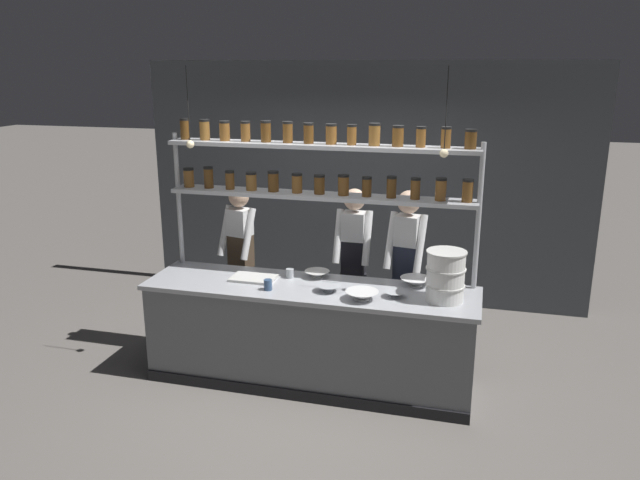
% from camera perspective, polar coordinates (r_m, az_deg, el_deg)
% --- Properties ---
extents(ground_plane, '(40.00, 40.00, 0.00)m').
position_cam_1_polar(ground_plane, '(5.86, -0.91, -12.73)').
color(ground_plane, slate).
extents(back_wall, '(5.34, 0.12, 2.84)m').
position_cam_1_polar(back_wall, '(7.50, 3.82, 5.19)').
color(back_wall, '#4C5156').
rests_on(back_wall, ground_plane).
extents(prep_counter, '(2.94, 0.76, 0.92)m').
position_cam_1_polar(prep_counter, '(5.66, -0.93, -8.65)').
color(prep_counter, slate).
rests_on(prep_counter, ground_plane).
extents(spice_shelf_unit, '(2.83, 0.28, 2.32)m').
position_cam_1_polar(spice_shelf_unit, '(5.55, -0.11, 6.11)').
color(spice_shelf_unit, '#ADAFB5').
rests_on(spice_shelf_unit, ground_plane).
extents(chef_left, '(0.41, 0.33, 1.62)m').
position_cam_1_polar(chef_left, '(6.44, -7.28, -1.20)').
color(chef_left, black).
rests_on(chef_left, ground_plane).
extents(chef_center, '(0.36, 0.29, 1.65)m').
position_cam_1_polar(chef_center, '(6.16, 3.08, -1.72)').
color(chef_center, black).
rests_on(chef_center, ground_plane).
extents(chef_right, '(0.40, 0.32, 1.68)m').
position_cam_1_polar(chef_right, '(5.95, 7.88, -2.24)').
color(chef_right, black).
rests_on(chef_right, ground_plane).
extents(container_stack, '(0.33, 0.33, 0.43)m').
position_cam_1_polar(container_stack, '(5.20, 11.40, -3.24)').
color(container_stack, white).
rests_on(container_stack, prep_counter).
extents(cutting_board, '(0.40, 0.26, 0.02)m').
position_cam_1_polar(cutting_board, '(5.68, -6.11, -3.49)').
color(cutting_board, silver).
rests_on(cutting_board, prep_counter).
extents(prep_bowl_near_left, '(0.21, 0.21, 0.06)m').
position_cam_1_polar(prep_bowl_near_left, '(5.36, 0.77, -4.44)').
color(prep_bowl_near_left, '#B2B7BC').
rests_on(prep_bowl_near_left, prep_counter).
extents(prep_bowl_center_front, '(0.18, 0.18, 0.05)m').
position_cam_1_polar(prep_bowl_center_front, '(5.27, 6.87, -4.96)').
color(prep_bowl_center_front, '#B2B7BC').
rests_on(prep_bowl_center_front, prep_counter).
extents(prep_bowl_center_back, '(0.27, 0.27, 0.07)m').
position_cam_1_polar(prep_bowl_center_back, '(5.55, 8.72, -3.82)').
color(prep_bowl_center_back, white).
rests_on(prep_bowl_center_back, prep_counter).
extents(prep_bowl_near_right, '(0.23, 0.23, 0.06)m').
position_cam_1_polar(prep_bowl_near_right, '(5.70, -0.22, -3.15)').
color(prep_bowl_near_right, silver).
rests_on(prep_bowl_near_right, prep_counter).
extents(prep_bowl_far_left, '(0.28, 0.28, 0.08)m').
position_cam_1_polar(prep_bowl_far_left, '(5.18, 3.86, -5.10)').
color(prep_bowl_far_left, white).
rests_on(prep_bowl_far_left, prep_counter).
extents(serving_cup_front, '(0.07, 0.07, 0.09)m').
position_cam_1_polar(serving_cup_front, '(5.69, -2.77, -3.06)').
color(serving_cup_front, '#B2B7BC').
rests_on(serving_cup_front, prep_counter).
extents(serving_cup_by_board, '(0.07, 0.07, 0.09)m').
position_cam_1_polar(serving_cup_by_board, '(5.40, -4.78, -4.10)').
color(serving_cup_by_board, '#334C70').
rests_on(serving_cup_by_board, prep_counter).
extents(pendant_light_row, '(2.24, 0.07, 0.70)m').
position_cam_1_polar(pendant_light_row, '(5.18, -0.87, 8.76)').
color(pendant_light_row, black).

